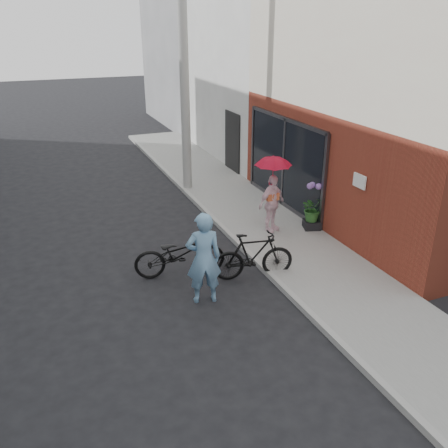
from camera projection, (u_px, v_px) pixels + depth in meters
ground at (230, 286)px, 9.77m from camera, size 80.00×80.00×0.00m
sidewalk at (274, 231)px, 12.18m from camera, size 2.20×24.00×0.12m
curb at (233, 238)px, 11.77m from camera, size 0.12×24.00×0.12m
brick_building at (445, 102)px, 12.80m from camera, size 8.09×8.00×6.00m
plaster_building at (309, 63)px, 18.54m from camera, size 8.00×6.00×7.00m
east_building_far at (237, 52)px, 24.47m from camera, size 8.00×8.00×7.00m
utility_pole at (184, 77)px, 13.85m from camera, size 0.28×0.28×7.00m
officer at (204, 258)px, 8.91m from camera, size 0.75×0.56×1.85m
bike_left at (180, 254)px, 10.01m from camera, size 2.01×0.99×1.01m
bike_right at (253, 256)px, 9.90m from camera, size 1.78×0.82×1.03m
kimono_woman at (272, 204)px, 11.78m from camera, size 0.92×0.63×1.46m
parasol at (273, 160)px, 11.34m from camera, size 0.86×0.86×0.75m
planter at (311, 224)px, 12.15m from camera, size 0.50×0.50×0.21m
potted_plant at (313, 209)px, 11.98m from camera, size 0.60×0.52×0.66m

